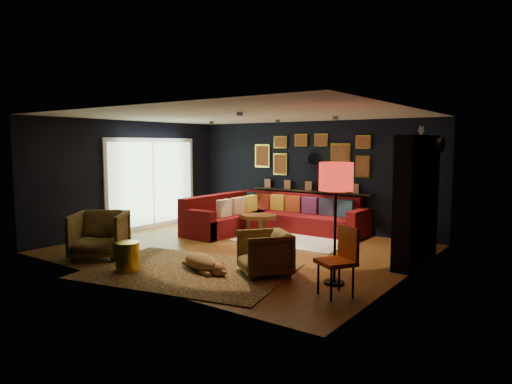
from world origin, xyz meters
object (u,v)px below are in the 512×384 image
Objects in this scene: pouf at (240,222)px; armchair_left at (99,233)px; dog at (202,259)px; orange_chair at (341,255)px; floor_lamp at (336,182)px; sectional at (267,218)px; gold_stool at (127,257)px; armchair_right at (265,251)px; coffee_table at (258,219)px.

pouf is 0.55× the size of armchair_left.
pouf is 3.59m from armchair_left.
dog is at bearing -25.38° from armchair_left.
orange_chair is 1.08m from floor_lamp.
armchair_left is at bearing -152.56° from dog.
sectional is at bearing 138.03° from floor_lamp.
pouf is at bearing 45.70° from armchair_left.
armchair_left is 4.41m from floor_lamp.
floor_lamp is at bearing 24.35° from gold_stool.
dog is at bearing -163.03° from floor_lamp.
armchair_right is 0.66× the size of dog.
orange_chair is at bearing 30.21° from armchair_right.
armchair_left is 1.21m from gold_stool.
pouf is 4.65m from floor_lamp.
sectional is at bearing 162.17° from armchair_right.
coffee_table is at bearing 143.01° from floor_lamp.
gold_stool is at bearing -110.32° from armchair_right.
sectional is at bearing 168.50° from orange_chair.
floor_lamp is (1.10, 0.21, 1.13)m from armchair_right.
armchair_left is 4.49m from orange_chair.
armchair_right is (2.01, -3.01, 0.06)m from sectional.
orange_chair is (3.99, -2.90, 0.36)m from pouf.
floor_lamp is at bearing -41.97° from sectional.
pouf is 0.44× the size of dog.
floor_lamp is at bearing -36.99° from coffee_table.
orange_chair is at bearing -39.04° from coffee_table.
gold_stool reaches higher than coffee_table.
sectional is 4.45× the size of armchair_right.
gold_stool reaches higher than pouf.
pouf is 0.66× the size of armchair_right.
floor_lamp is (3.11, -2.80, 1.20)m from sectional.
floor_lamp is at bearing -22.70° from armchair_left.
gold_stool is (-1.90, -1.15, -0.14)m from armchair_right.
orange_chair is at bearing -28.70° from armchair_left.
armchair_left is 0.98× the size of orange_chair.
sectional is 3.21× the size of coffee_table.
armchair_right is (1.89, -2.46, -0.00)m from coffee_table.
gold_stool is (0.70, -3.85, 0.05)m from pouf.
coffee_table is 3.51m from armchair_left.
armchair_right is at bearing -56.26° from sectional.
gold_stool is 3.44m from orange_chair.
armchair_right is (2.59, -2.70, 0.19)m from pouf.
armchair_left reaches higher than pouf.
pouf is at bearing 146.01° from floor_lamp.
dog is (-0.95, -0.42, -0.18)m from armchair_right.
orange_chair is 0.82× the size of dog.
floor_lamp reaches higher than pouf.
sectional reaches higher than coffee_table.
armchair_left is at bearing -125.98° from armchair_right.
floor_lamp is (3.00, 1.36, 1.28)m from gold_stool.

